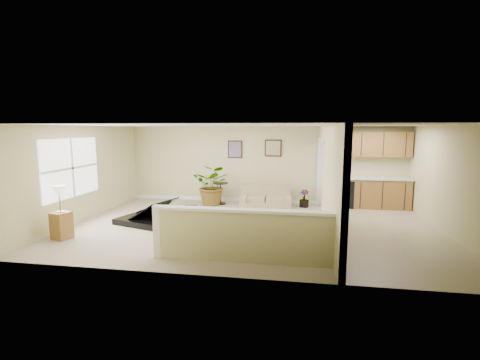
% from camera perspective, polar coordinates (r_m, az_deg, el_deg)
% --- Properties ---
extents(floor, '(9.00, 9.00, 0.00)m').
position_cam_1_polar(floor, '(8.72, 1.97, -7.70)').
color(floor, tan).
rests_on(floor, ground).
extents(back_wall, '(9.00, 0.04, 2.50)m').
position_cam_1_polar(back_wall, '(11.42, 3.92, 2.51)').
color(back_wall, '#C7BE88').
rests_on(back_wall, floor).
extents(front_wall, '(9.00, 0.04, 2.50)m').
position_cam_1_polar(front_wall, '(5.54, -1.93, -3.74)').
color(front_wall, '#C7BE88').
rests_on(front_wall, floor).
extents(left_wall, '(0.04, 6.00, 2.50)m').
position_cam_1_polar(left_wall, '(10.06, -24.32, 0.99)').
color(left_wall, '#C7BE88').
rests_on(left_wall, floor).
extents(right_wall, '(0.04, 6.00, 2.50)m').
position_cam_1_polar(right_wall, '(9.07, 31.50, -0.23)').
color(right_wall, '#C7BE88').
rests_on(right_wall, floor).
extents(ceiling, '(9.00, 6.00, 0.04)m').
position_cam_1_polar(ceiling, '(8.38, 2.06, 8.97)').
color(ceiling, silver).
rests_on(ceiling, back_wall).
extents(kitchen_vinyl, '(2.70, 6.00, 0.01)m').
position_cam_1_polar(kitchen_vinyl, '(8.90, 22.73, -7.99)').
color(kitchen_vinyl, '#9E866B').
rests_on(kitchen_vinyl, floor).
extents(interior_partition, '(0.18, 5.99, 2.50)m').
position_cam_1_polar(interior_partition, '(8.68, 14.11, 0.22)').
color(interior_partition, '#C7BE88').
rests_on(interior_partition, floor).
extents(pony_half_wall, '(3.42, 0.22, 1.00)m').
position_cam_1_polar(pony_half_wall, '(6.38, 0.01, -8.90)').
color(pony_half_wall, '#C7BE88').
rests_on(pony_half_wall, floor).
extents(left_window, '(0.05, 2.15, 1.45)m').
position_cam_1_polar(left_window, '(9.62, -25.95, 1.79)').
color(left_window, white).
rests_on(left_window, left_wall).
extents(wall_art_left, '(0.48, 0.04, 0.58)m').
position_cam_1_polar(wall_art_left, '(11.48, -0.81, 5.06)').
color(wall_art_left, '#351D13').
rests_on(wall_art_left, back_wall).
extents(wall_mirror, '(0.55, 0.04, 0.55)m').
position_cam_1_polar(wall_mirror, '(11.32, 5.46, 5.23)').
color(wall_mirror, '#351D13').
rests_on(wall_mirror, back_wall).
extents(kitchen_cabinets, '(2.36, 0.65, 2.33)m').
position_cam_1_polar(kitchen_cabinets, '(11.35, 20.02, 0.05)').
color(kitchen_cabinets, brown).
rests_on(kitchen_cabinets, floor).
extents(piano, '(1.96, 1.96, 1.36)m').
position_cam_1_polar(piano, '(9.43, -14.49, -3.17)').
color(piano, black).
rests_on(piano, floor).
extents(piano_bench, '(0.49, 0.73, 0.45)m').
position_cam_1_polar(piano_bench, '(8.94, -8.22, -5.88)').
color(piano_bench, black).
rests_on(piano_bench, floor).
extents(loveseat, '(1.59, 0.96, 0.88)m').
position_cam_1_polar(loveseat, '(10.79, 4.24, -2.76)').
color(loveseat, tan).
rests_on(loveseat, floor).
extents(accent_table, '(0.48, 0.48, 0.70)m').
position_cam_1_polar(accent_table, '(11.24, -3.21, -1.71)').
color(accent_table, black).
rests_on(accent_table, floor).
extents(palm_plant, '(1.32, 1.19, 1.30)m').
position_cam_1_polar(palm_plant, '(11.05, -4.45, -0.90)').
color(palm_plant, black).
rests_on(palm_plant, floor).
extents(small_plant, '(0.38, 0.38, 0.55)m').
position_cam_1_polar(small_plant, '(11.01, 10.48, -3.18)').
color(small_plant, black).
rests_on(small_plant, floor).
extents(lamp_stand, '(0.43, 0.43, 1.19)m').
position_cam_1_polar(lamp_stand, '(8.64, -27.33, -5.33)').
color(lamp_stand, brown).
rests_on(lamp_stand, floor).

